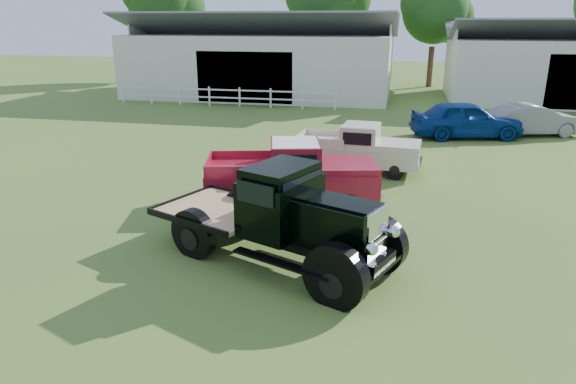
% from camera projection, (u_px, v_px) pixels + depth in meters
% --- Properties ---
extents(ground, '(120.00, 120.00, 0.00)m').
position_uv_depth(ground, '(269.00, 249.00, 12.28)').
color(ground, '#496F2D').
extents(shed_left, '(18.80, 10.20, 5.60)m').
position_uv_depth(shed_left, '(264.00, 55.00, 36.87)').
color(shed_left, beige).
rests_on(shed_left, ground).
extents(fence_rail, '(14.20, 0.16, 1.20)m').
position_uv_depth(fence_rail, '(224.00, 97.00, 32.22)').
color(fence_rail, white).
rests_on(fence_rail, ground).
extents(tree_a, '(6.30, 6.30, 10.50)m').
position_uv_depth(tree_a, '(162.00, 19.00, 44.79)').
color(tree_a, '#214913').
rests_on(tree_a, ground).
extents(tree_b, '(6.90, 6.90, 11.50)m').
position_uv_depth(tree_b, '(323.00, 13.00, 42.73)').
color(tree_b, '#214913').
rests_on(tree_b, ground).
extents(tree_c, '(5.40, 5.40, 9.00)m').
position_uv_depth(tree_c, '(433.00, 29.00, 40.38)').
color(tree_c, '#214913').
rests_on(tree_c, ground).
extents(vintage_flatbed, '(6.15, 4.30, 2.26)m').
position_uv_depth(vintage_flatbed, '(277.00, 214.00, 11.32)').
color(vintage_flatbed, black).
rests_on(vintage_flatbed, ground).
extents(red_pickup, '(5.48, 3.17, 1.88)m').
position_uv_depth(red_pickup, '(291.00, 172.00, 15.06)').
color(red_pickup, maroon).
rests_on(red_pickup, ground).
extents(white_pickup, '(4.65, 2.11, 1.66)m').
position_uv_depth(white_pickup, '(358.00, 148.00, 18.36)').
color(white_pickup, beige).
rests_on(white_pickup, ground).
extents(misc_car_blue, '(5.28, 3.04, 1.69)m').
position_uv_depth(misc_car_blue, '(466.00, 119.00, 23.57)').
color(misc_car_blue, navy).
rests_on(misc_car_blue, ground).
extents(misc_car_grey, '(4.68, 2.70, 1.46)m').
position_uv_depth(misc_car_grey, '(533.00, 120.00, 24.08)').
color(misc_car_grey, gray).
rests_on(misc_car_grey, ground).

